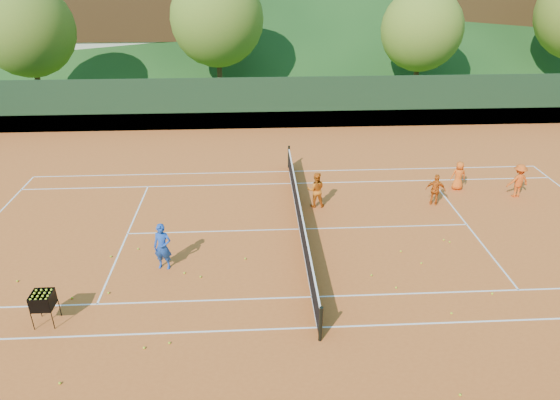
{
  "coord_description": "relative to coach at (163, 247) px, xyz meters",
  "views": [
    {
      "loc": [
        -1.63,
        -16.2,
        9.38
      ],
      "look_at": [
        -0.75,
        0.0,
        1.26
      ],
      "focal_mm": 32.0,
      "sensor_mm": 36.0,
      "label": 1
    }
  ],
  "objects": [
    {
      "name": "tennis_ball_2",
      "position": [
        -1.1,
        1.16,
        -0.77
      ],
      "size": [
        0.07,
        0.07,
        0.07
      ],
      "primitive_type": "sphere",
      "color": "#B5D523",
      "rests_on": "clay_court"
    },
    {
      "name": "tennis_ball_10",
      "position": [
        7.32,
        -1.55,
        -0.77
      ],
      "size": [
        0.07,
        0.07,
        0.07
      ],
      "primitive_type": "sphere",
      "color": "#B5D523",
      "rests_on": "clay_court"
    },
    {
      "name": "chalet_mid",
      "position": [
        10.68,
        36.29,
        4.17
      ],
      "size": [
        12.65,
        8.82,
        11.45
      ],
      "color": "beige",
      "rests_on": "ground"
    },
    {
      "name": "tennis_ball_14",
      "position": [
        10.16,
        -2.01,
        -0.77
      ],
      "size": [
        0.07,
        0.07,
        0.07
      ],
      "primitive_type": "sphere",
      "color": "#B5D523",
      "rests_on": "clay_court"
    },
    {
      "name": "tennis_ball_13",
      "position": [
        1.22,
        -0.65,
        -0.77
      ],
      "size": [
        0.07,
        0.07,
        0.07
      ],
      "primitive_type": "sphere",
      "color": "#B5D523",
      "rests_on": "clay_court"
    },
    {
      "name": "tennis_ball_21",
      "position": [
        8.03,
        0.5,
        -0.77
      ],
      "size": [
        0.07,
        0.07,
        0.07
      ],
      "primitive_type": "sphere",
      "color": "#B5D523",
      "rests_on": "clay_court"
    },
    {
      "name": "ground",
      "position": [
        4.68,
        2.29,
        -0.82
      ],
      "size": [
        400.0,
        400.0,
        0.0
      ],
      "primitive_type": "plane",
      "color": "#2C5219",
      "rests_on": "ground"
    },
    {
      "name": "student_a",
      "position": [
        5.48,
        4.14,
        -0.06
      ],
      "size": [
        0.73,
        0.57,
        1.48
      ],
      "primitive_type": "imported",
      "rotation": [
        0.0,
        0.0,
        3.12
      ],
      "color": "orange",
      "rests_on": "clay_court"
    },
    {
      "name": "ball_hopper",
      "position": [
        -2.87,
        -2.57,
        -0.06
      ],
      "size": [
        0.57,
        0.57,
        1.0
      ],
      "color": "black",
      "rests_on": "clay_court"
    },
    {
      "name": "tennis_ball_18",
      "position": [
        8.51,
        -0.27,
        -0.77
      ],
      "size": [
        0.07,
        0.07,
        0.07
      ],
      "primitive_type": "sphere",
      "color": "#B5D523",
      "rests_on": "clay_court"
    },
    {
      "name": "tree_b",
      "position": [
        0.68,
        22.29,
        4.37
      ],
      "size": [
        6.4,
        6.4,
        8.4
      ],
      "color": "#3E2818",
      "rests_on": "ground"
    },
    {
      "name": "tennis_ball_24",
      "position": [
        2.64,
        0.33,
        -0.77
      ],
      "size": [
        0.07,
        0.07,
        0.07
      ],
      "primitive_type": "sphere",
      "color": "#B5D523",
      "rests_on": "clay_court"
    },
    {
      "name": "tennis_ball_16",
      "position": [
        -4.54,
        -0.56,
        -0.77
      ],
      "size": [
        0.07,
        0.07,
        0.07
      ],
      "primitive_type": "sphere",
      "color": "#B5D523",
      "rests_on": "clay_court"
    },
    {
      "name": "court_lines",
      "position": [
        4.68,
        2.29,
        -0.8
      ],
      "size": [
        23.83,
        11.03,
        0.0
      ],
      "color": "white",
      "rests_on": "clay_court"
    },
    {
      "name": "tennis_ball_17",
      "position": [
        0.02,
        -3.77,
        -0.77
      ],
      "size": [
        0.07,
        0.07,
        0.07
      ],
      "primitive_type": "sphere",
      "color": "#B5D523",
      "rests_on": "clay_court"
    },
    {
      "name": "tree_a",
      "position": [
        -11.32,
        20.29,
        4.05
      ],
      "size": [
        6.0,
        6.0,
        7.88
      ],
      "color": "#41271A",
      "rests_on": "ground"
    },
    {
      "name": "tennis_ball_23",
      "position": [
        -2.54,
        -1.53,
        -0.77
      ],
      "size": [
        0.07,
        0.07,
        0.07
      ],
      "primitive_type": "sphere",
      "color": "#B5D523",
      "rests_on": "clay_court"
    },
    {
      "name": "student_c",
      "position": [
        11.85,
        5.43,
        -0.16
      ],
      "size": [
        0.66,
        0.46,
        1.28
      ],
      "primitive_type": "imported",
      "rotation": [
        0.0,
        0.0,
        3.06
      ],
      "color": "orange",
      "rests_on": "clay_court"
    },
    {
      "name": "tennis_ball_12",
      "position": [
        -1.94,
        0.71,
        -0.77
      ],
      "size": [
        0.07,
        0.07,
        0.07
      ],
      "primitive_type": "sphere",
      "color": "#B5D523",
      "rests_on": "clay_court"
    },
    {
      "name": "coach",
      "position": [
        0.0,
        0.0,
        0.0
      ],
      "size": [
        0.64,
        0.48,
        1.61
      ],
      "primitive_type": "imported",
      "rotation": [
        0.0,
        0.0,
        -0.17
      ],
      "color": "#1A45AB",
      "rests_on": "clay_court"
    },
    {
      "name": "perimeter_fence",
      "position": [
        4.68,
        2.29,
        0.44
      ],
      "size": [
        40.4,
        24.24,
        3.0
      ],
      "color": "black",
      "rests_on": "clay_court"
    },
    {
      "name": "tennis_ball_11",
      "position": [
        8.59,
        -2.84,
        -0.77
      ],
      "size": [
        0.07,
        0.07,
        0.07
      ],
      "primitive_type": "sphere",
      "color": "#B5D523",
      "rests_on": "clay_court"
    },
    {
      "name": "tennis_ball_25",
      "position": [
        7.73,
        -5.74,
        -0.77
      ],
      "size": [
        0.07,
        0.07,
        0.07
      ],
      "primitive_type": "sphere",
      "color": "#B5D523",
      "rests_on": "clay_court"
    },
    {
      "name": "student_d",
      "position": [
        14.08,
        4.59,
        -0.08
      ],
      "size": [
        1.01,
        0.68,
        1.45
      ],
      "primitive_type": "imported",
      "rotation": [
        0.0,
        0.0,
        3.3
      ],
      "color": "#E75314",
      "rests_on": "clay_court"
    },
    {
      "name": "tennis_ball_6",
      "position": [
        -1.78,
        -4.87,
        -0.77
      ],
      "size": [
        0.07,
        0.07,
        0.07
      ],
      "primitive_type": "sphere",
      "color": "#B5D523",
      "rests_on": "clay_court"
    },
    {
      "name": "tennis_ball_3",
      "position": [
        0.68,
        -0.41,
        -0.77
      ],
      "size": [
        0.07,
        0.07,
        0.07
      ],
      "primitive_type": "sphere",
      "color": "#B5D523",
      "rests_on": "clay_court"
    },
    {
      "name": "tennis_ball_19",
      "position": [
        -1.51,
        -1.34,
        -0.77
      ],
      "size": [
        0.07,
        0.07,
        0.07
      ],
      "primitive_type": "sphere",
      "color": "#B5D523",
      "rests_on": "clay_court"
    },
    {
      "name": "student_b",
      "position": [
        10.36,
        4.02,
        -0.13
      ],
      "size": [
        0.85,
        0.57,
        1.34
      ],
      "primitive_type": "imported",
      "rotation": [
        0.0,
        0.0,
        2.8
      ],
      "color": "#D25B12",
      "rests_on": "clay_court"
    },
    {
      "name": "tennis_ball_22",
      "position": [
        9.94,
        1.02,
        -0.77
      ],
      "size": [
        0.07,
        0.07,
        0.07
      ],
      "primitive_type": "sphere",
      "color": "#B5D523",
      "rests_on": "clay_court"
    },
    {
      "name": "chalet_right",
      "position": [
        24.68,
        32.29,
        4.43
      ],
      "size": [
        11.5,
        8.82,
        11.91
      ],
      "color": "beige",
      "rests_on": "ground"
    },
    {
      "name": "tennis_ball_20",
      "position": [
        9.78,
        1.17,
        -0.77
      ],
      "size": [
        0.07,
        0.07,
        0.07
      ],
      "primitive_type": "sphere",
      "color": "#B5D523",
      "rests_on": "clay_court"
    },
    {
      "name": "tennis_ball_8",
      "position": [
        6.7,
        -0.86,
        -0.77
      ],
      "size": [
        0.07,
        0.07,
        0.07
      ],
      "primitive_type": "sphere",
      "color": "#B5D523",
      "rests_on": "clay_court"
    },
    {
      "name": "tree_c",
      "position": [
        14.68,
        21.29,
        3.72
      ],
      "size": [
        5.6,
        5.6,
        7.35
      ],
      "color": "#402A19",
      "rests_on": "ground"
    },
    {
      "name": "tennis_net",
      "position": [
        4.68,
        2.29,
        -0.3
      ],
      "size": [
        0.1,
        12.07,
        1.1
      ],
      "color": "black",
      "rests_on": "clay_court"
    },
    {
      "name": "clay_court",
      "position": [
        4.68,
        2.29,
        -0.81
      ],
      "size": [
        40.0,
        24.0,
        0.02
      ],
      "primitive_type": "cube",
      "color": "#C1561F",
      "rests_on": "ground"
    },
    {
      "name": "tennis_ball_5",
      "position": [
        0.66,
        -3.63,
        -0.77
      ],
      "size": [
        0.07,
        0.07,
        0.07
      ],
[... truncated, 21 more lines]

